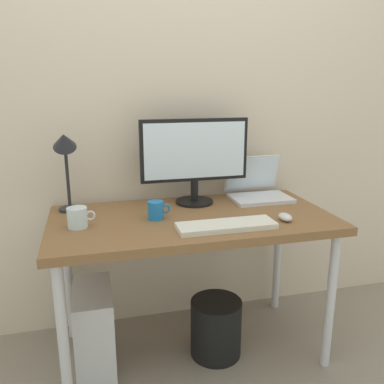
{
  "coord_description": "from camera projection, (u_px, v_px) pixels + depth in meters",
  "views": [
    {
      "loc": [
        -0.46,
        -1.79,
        1.36
      ],
      "look_at": [
        0.0,
        0.0,
        0.86
      ],
      "focal_mm": 37.68,
      "sensor_mm": 36.0,
      "label": 1
    }
  ],
  "objects": [
    {
      "name": "back_wall",
      "position": [
        173.0,
        95.0,
        2.17
      ],
      "size": [
        4.4,
        0.04,
        2.6
      ],
      "primitive_type": "cube",
      "color": "beige",
      "rests_on": "ground_plane"
    },
    {
      "name": "keyboard",
      "position": [
        226.0,
        226.0,
        1.78
      ],
      "size": [
        0.44,
        0.14,
        0.02
      ],
      "primitive_type": "cube",
      "color": "silver",
      "rests_on": "desk"
    },
    {
      "name": "desk",
      "position": [
        192.0,
        229.0,
        1.96
      ],
      "size": [
        1.35,
        0.68,
        0.74
      ],
      "color": "brown",
      "rests_on": "ground_plane"
    },
    {
      "name": "desk_lamp",
      "position": [
        65.0,
        153.0,
        1.92
      ],
      "size": [
        0.11,
        0.16,
        0.42
      ],
      "color": "#232328",
      "rests_on": "desk"
    },
    {
      "name": "computer_tower",
      "position": [
        94.0,
        329.0,
        1.95
      ],
      "size": [
        0.18,
        0.36,
        0.42
      ],
      "primitive_type": "cube",
      "color": "silver",
      "rests_on": "ground_plane"
    },
    {
      "name": "laptop",
      "position": [
        257.0,
        188.0,
        2.24
      ],
      "size": [
        0.32,
        0.27,
        0.23
      ],
      "color": "silver",
      "rests_on": "desk"
    },
    {
      "name": "coffee_mug",
      "position": [
        156.0,
        210.0,
        1.89
      ],
      "size": [
        0.11,
        0.07,
        0.09
      ],
      "color": "#1E72BF",
      "rests_on": "desk"
    },
    {
      "name": "glass_cup",
      "position": [
        78.0,
        217.0,
        1.78
      ],
      "size": [
        0.12,
        0.09,
        0.09
      ],
      "color": "silver",
      "rests_on": "desk"
    },
    {
      "name": "wastebasket",
      "position": [
        216.0,
        328.0,
        2.07
      ],
      "size": [
        0.26,
        0.26,
        0.3
      ],
      "primitive_type": "cylinder",
      "color": "black",
      "rests_on": "ground_plane"
    },
    {
      "name": "monitor",
      "position": [
        195.0,
        156.0,
        2.09
      ],
      "size": [
        0.57,
        0.2,
        0.45
      ],
      "color": "black",
      "rests_on": "desk"
    },
    {
      "name": "mouse",
      "position": [
        285.0,
        217.0,
        1.87
      ],
      "size": [
        0.06,
        0.09,
        0.03
      ],
      "primitive_type": "ellipsoid",
      "color": "silver",
      "rests_on": "desk"
    },
    {
      "name": "ground_plane",
      "position": [
        192.0,
        349.0,
        2.14
      ],
      "size": [
        6.0,
        6.0,
        0.0
      ],
      "primitive_type": "plane",
      "color": "gray"
    }
  ]
}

